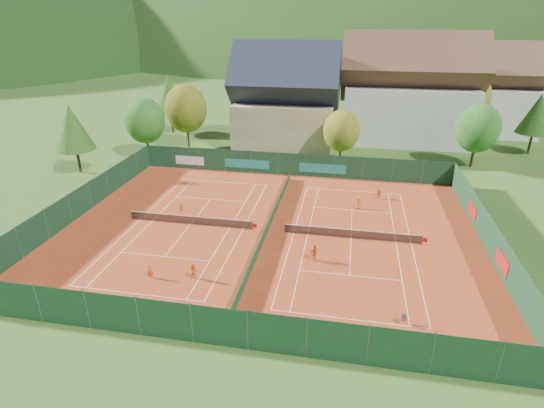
{
  "coord_description": "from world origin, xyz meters",
  "views": [
    {
      "loc": [
        7.1,
        -36.06,
        19.38
      ],
      "look_at": [
        0.0,
        2.0,
        2.0
      ],
      "focal_mm": 28.0,
      "sensor_mm": 36.0,
      "label": 1
    }
  ],
  "objects_px": {
    "player_right_near": "(314,253)",
    "player_left_far": "(181,209)",
    "hotel_block_b": "(487,95)",
    "player_left_near": "(150,271)",
    "player_right_far_a": "(358,203)",
    "player_right_far_b": "(379,194)",
    "ball_hopper": "(404,318)",
    "player_left_mid": "(194,272)",
    "chalet": "(286,103)",
    "hotel_block_a": "(409,96)"
  },
  "relations": [
    {
      "from": "ball_hopper",
      "to": "player_left_mid",
      "type": "relative_size",
      "value": 0.57
    },
    {
      "from": "ball_hopper",
      "to": "chalet",
      "type": "bearing_deg",
      "value": 109.36
    },
    {
      "from": "ball_hopper",
      "to": "player_right_far_b",
      "type": "bearing_deg",
      "value": 91.97
    },
    {
      "from": "player_left_far",
      "to": "player_left_near",
      "type": "bearing_deg",
      "value": 106.34
    },
    {
      "from": "player_left_near",
      "to": "player_left_far",
      "type": "relative_size",
      "value": 0.94
    },
    {
      "from": "hotel_block_b",
      "to": "chalet",
      "type": "bearing_deg",
      "value": -157.01
    },
    {
      "from": "player_right_far_a",
      "to": "player_left_mid",
      "type": "bearing_deg",
      "value": 32.46
    },
    {
      "from": "chalet",
      "to": "player_left_far",
      "type": "bearing_deg",
      "value": -103.6
    },
    {
      "from": "hotel_block_a",
      "to": "player_right_near",
      "type": "height_order",
      "value": "hotel_block_a"
    },
    {
      "from": "player_left_near",
      "to": "player_right_far_b",
      "type": "bearing_deg",
      "value": 28.03
    },
    {
      "from": "player_right_near",
      "to": "chalet",
      "type": "bearing_deg",
      "value": 54.41
    },
    {
      "from": "hotel_block_a",
      "to": "player_right_far_b",
      "type": "height_order",
      "value": "hotel_block_a"
    },
    {
      "from": "hotel_block_b",
      "to": "player_right_far_a",
      "type": "bearing_deg",
      "value": -119.92
    },
    {
      "from": "player_right_near",
      "to": "player_left_far",
      "type": "bearing_deg",
      "value": 107.12
    },
    {
      "from": "player_left_near",
      "to": "player_right_far_b",
      "type": "height_order",
      "value": "player_left_near"
    },
    {
      "from": "player_left_far",
      "to": "player_right_far_a",
      "type": "relative_size",
      "value": 0.94
    },
    {
      "from": "ball_hopper",
      "to": "player_right_far_b",
      "type": "height_order",
      "value": "player_right_far_b"
    },
    {
      "from": "ball_hopper",
      "to": "player_right_far_a",
      "type": "bearing_deg",
      "value": 99.39
    },
    {
      "from": "ball_hopper",
      "to": "player_left_mid",
      "type": "height_order",
      "value": "player_left_mid"
    },
    {
      "from": "ball_hopper",
      "to": "player_left_mid",
      "type": "bearing_deg",
      "value": 170.98
    },
    {
      "from": "player_left_mid",
      "to": "ball_hopper",
      "type": "bearing_deg",
      "value": -12.93
    },
    {
      "from": "ball_hopper",
      "to": "player_left_mid",
      "type": "distance_m",
      "value": 16.12
    },
    {
      "from": "hotel_block_b",
      "to": "hotel_block_a",
      "type": "bearing_deg",
      "value": -150.26
    },
    {
      "from": "player_left_far",
      "to": "player_right_near",
      "type": "distance_m",
      "value": 16.12
    },
    {
      "from": "player_left_mid",
      "to": "player_right_far_a",
      "type": "height_order",
      "value": "player_left_mid"
    },
    {
      "from": "hotel_block_b",
      "to": "ball_hopper",
      "type": "height_order",
      "value": "hotel_block_b"
    },
    {
      "from": "player_left_near",
      "to": "player_right_far_a",
      "type": "distance_m",
      "value": 23.21
    },
    {
      "from": "hotel_block_a",
      "to": "hotel_block_b",
      "type": "height_order",
      "value": "hotel_block_a"
    },
    {
      "from": "chalet",
      "to": "hotel_block_a",
      "type": "distance_m",
      "value": 19.94
    },
    {
      "from": "player_right_near",
      "to": "player_right_far_b",
      "type": "relative_size",
      "value": 1.33
    },
    {
      "from": "player_left_far",
      "to": "ball_hopper",
      "type": "bearing_deg",
      "value": 153.79
    },
    {
      "from": "player_right_far_a",
      "to": "player_right_far_b",
      "type": "relative_size",
      "value": 1.2
    },
    {
      "from": "hotel_block_b",
      "to": "player_left_far",
      "type": "distance_m",
      "value": 58.12
    },
    {
      "from": "player_left_far",
      "to": "player_right_far_b",
      "type": "bearing_deg",
      "value": -151.99
    },
    {
      "from": "hotel_block_b",
      "to": "player_left_near",
      "type": "xyz_separation_m",
      "value": [
        -37.74,
        -53.66,
        -5.99
      ]
    },
    {
      "from": "player_right_far_b",
      "to": "player_left_mid",
      "type": "bearing_deg",
      "value": 22.87
    },
    {
      "from": "hotel_block_b",
      "to": "player_left_far",
      "type": "relative_size",
      "value": 13.02
    },
    {
      "from": "player_left_near",
      "to": "player_right_far_a",
      "type": "bearing_deg",
      "value": 26.51
    },
    {
      "from": "hotel_block_a",
      "to": "player_left_mid",
      "type": "height_order",
      "value": "hotel_block_a"
    },
    {
      "from": "player_left_mid",
      "to": "hotel_block_a",
      "type": "bearing_deg",
      "value": 61.97
    },
    {
      "from": "player_left_far",
      "to": "player_right_far_a",
      "type": "distance_m",
      "value": 18.98
    },
    {
      "from": "chalet",
      "to": "player_right_far_a",
      "type": "xyz_separation_m",
      "value": [
        11.6,
        -23.19,
        -5.92
      ]
    },
    {
      "from": "chalet",
      "to": "ball_hopper",
      "type": "height_order",
      "value": "chalet"
    },
    {
      "from": "player_left_near",
      "to": "player_right_far_a",
      "type": "xyz_separation_m",
      "value": [
        16.34,
        16.48,
        0.08
      ]
    },
    {
      "from": "hotel_block_b",
      "to": "player_right_far_a",
      "type": "relative_size",
      "value": 12.27
    },
    {
      "from": "hotel_block_a",
      "to": "player_left_near",
      "type": "bearing_deg",
      "value": -117.47
    },
    {
      "from": "chalet",
      "to": "hotel_block_b",
      "type": "distance_m",
      "value": 35.85
    },
    {
      "from": "chalet",
      "to": "player_left_near",
      "type": "relative_size",
      "value": 12.97
    },
    {
      "from": "player_left_near",
      "to": "player_right_far_b",
      "type": "distance_m",
      "value": 27.23
    },
    {
      "from": "player_left_mid",
      "to": "chalet",
      "type": "bearing_deg",
      "value": 84.27
    }
  ]
}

